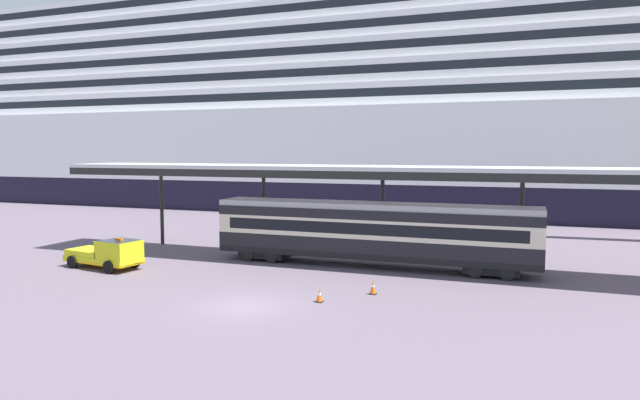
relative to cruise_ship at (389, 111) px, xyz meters
The scene contains 7 objects.
ground_plane 51.22m from the cruise_ship, 84.47° to the right, with size 400.00×400.00×0.00m, color #605360.
cruise_ship is the anchor object (origin of this frame).
platform_canopy 39.30m from the cruise_ship, 77.98° to the right, with size 44.74×5.22×6.44m.
train_carriage 40.51m from the cruise_ship, 78.11° to the right, with size 20.61×2.81×4.11m.
service_truck 46.74m from the cruise_ship, 99.24° to the right, with size 5.45×2.86×2.02m.
traffic_cone_near 49.66m from the cruise_ship, 80.56° to the right, with size 0.36×0.36×0.67m.
traffic_cone_mid 47.75m from the cruise_ship, 77.53° to the right, with size 0.36×0.36×0.73m.
Camera 1 is at (12.62, -23.67, 7.44)m, focal length 31.84 mm.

